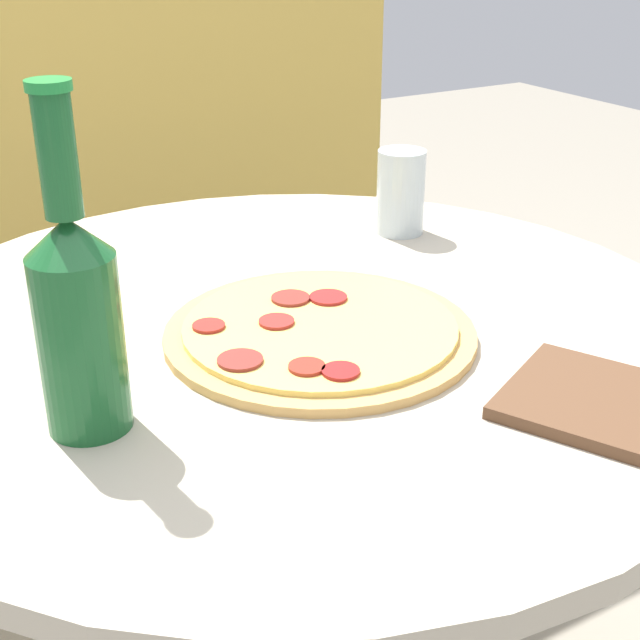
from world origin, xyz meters
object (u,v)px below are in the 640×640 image
at_px(pizza_paddle, 622,408).
at_px(drinking_glass, 401,192).
at_px(pizza, 319,331).
at_px(beer_bottle, 77,312).

height_order(pizza_paddle, drinking_glass, drinking_glass).
relative_size(pizza, pizza_paddle, 1.15).
height_order(beer_bottle, drinking_glass, beer_bottle).
xyz_separation_m(beer_bottle, pizza_paddle, (0.40, -0.22, -0.10)).
relative_size(beer_bottle, drinking_glass, 2.59).
bearing_deg(drinking_glass, pizza_paddle, -102.23).
xyz_separation_m(pizza_paddle, drinking_glass, (0.11, 0.49, 0.05)).
bearing_deg(pizza_paddle, pizza, -176.58).
height_order(beer_bottle, pizza_paddle, beer_bottle).
bearing_deg(beer_bottle, pizza, 10.45).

